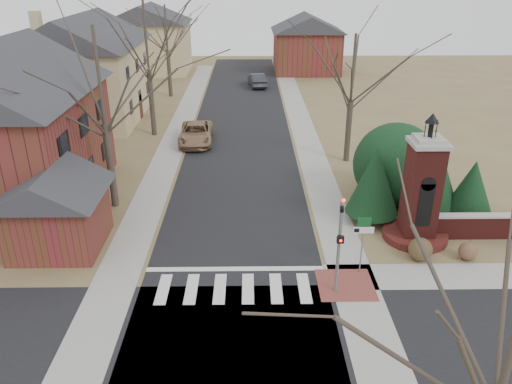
{
  "coord_description": "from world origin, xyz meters",
  "views": [
    {
      "loc": [
        0.7,
        -16.79,
        12.59
      ],
      "look_at": [
        1.01,
        6.0,
        2.15
      ],
      "focal_mm": 35.0,
      "sensor_mm": 36.0,
      "label": 1
    }
  ],
  "objects_px": {
    "traffic_signal_pole": "(340,238)",
    "sign_post": "(363,234)",
    "pickup_truck": "(196,133)",
    "distant_car": "(257,80)",
    "brick_gate_monument": "(420,199)"
  },
  "relations": [
    {
      "from": "traffic_signal_pole",
      "to": "distant_car",
      "type": "height_order",
      "value": "traffic_signal_pole"
    },
    {
      "from": "traffic_signal_pole",
      "to": "sign_post",
      "type": "distance_m",
      "value": 2.02
    },
    {
      "from": "brick_gate_monument",
      "to": "pickup_truck",
      "type": "distance_m",
      "value": 19.49
    },
    {
      "from": "sign_post",
      "to": "distant_car",
      "type": "height_order",
      "value": "sign_post"
    },
    {
      "from": "distant_car",
      "to": "brick_gate_monument",
      "type": "bearing_deg",
      "value": 94.04
    },
    {
      "from": "traffic_signal_pole",
      "to": "brick_gate_monument",
      "type": "bearing_deg",
      "value": 43.24
    },
    {
      "from": "sign_post",
      "to": "brick_gate_monument",
      "type": "bearing_deg",
      "value": 41.42
    },
    {
      "from": "traffic_signal_pole",
      "to": "sign_post",
      "type": "xyz_separation_m",
      "value": [
        1.29,
        1.41,
        -0.64
      ]
    },
    {
      "from": "pickup_truck",
      "to": "traffic_signal_pole",
      "type": "bearing_deg",
      "value": -70.4
    },
    {
      "from": "brick_gate_monument",
      "to": "distant_car",
      "type": "relative_size",
      "value": 1.43
    },
    {
      "from": "pickup_truck",
      "to": "distant_car",
      "type": "bearing_deg",
      "value": 73.43
    },
    {
      "from": "traffic_signal_pole",
      "to": "pickup_truck",
      "type": "xyz_separation_m",
      "value": [
        -7.7,
        19.39,
        -1.84
      ]
    },
    {
      "from": "traffic_signal_pole",
      "to": "distant_car",
      "type": "bearing_deg",
      "value": 93.99
    },
    {
      "from": "sign_post",
      "to": "pickup_truck",
      "type": "height_order",
      "value": "sign_post"
    },
    {
      "from": "sign_post",
      "to": "pickup_truck",
      "type": "distance_m",
      "value": 20.13
    }
  ]
}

